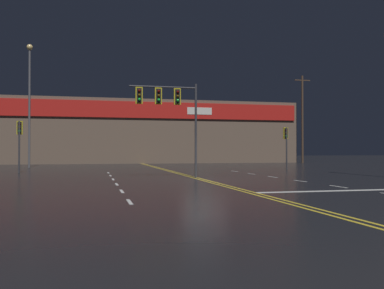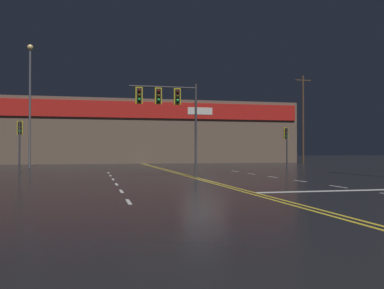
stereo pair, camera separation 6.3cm
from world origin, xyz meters
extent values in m
plane|color=black|center=(0.00, 0.00, 0.00)|extent=(200.00, 200.00, 0.00)
cube|color=gold|center=(-0.15, 0.00, 0.00)|extent=(0.12, 60.00, 0.01)
cube|color=gold|center=(0.15, 0.00, 0.00)|extent=(0.12, 60.00, 0.01)
cube|color=silver|center=(-4.84, -9.00, 0.00)|extent=(0.12, 1.40, 0.01)
cube|color=silver|center=(-4.84, -5.40, 0.00)|extent=(0.12, 1.40, 0.01)
cube|color=silver|center=(-4.84, -1.80, 0.00)|extent=(0.12, 1.40, 0.01)
cube|color=silver|center=(-4.84, 1.80, 0.00)|extent=(0.12, 1.40, 0.01)
cube|color=silver|center=(-4.84, 5.40, 0.00)|extent=(0.12, 1.40, 0.01)
cube|color=silver|center=(-4.84, 9.00, 0.00)|extent=(0.12, 1.40, 0.01)
cube|color=silver|center=(4.84, -5.40, 0.00)|extent=(0.12, 1.40, 0.01)
cube|color=silver|center=(4.84, -1.80, 0.00)|extent=(0.12, 1.40, 0.01)
cube|color=silver|center=(4.84, 1.80, 0.00)|extent=(0.12, 1.40, 0.01)
cube|color=silver|center=(4.84, 5.40, 0.00)|extent=(0.12, 1.40, 0.01)
cube|color=silver|center=(4.84, 9.00, 0.00)|extent=(0.12, 1.40, 0.01)
cube|color=silver|center=(4.84, -7.19, 0.00)|extent=(9.29, 0.40, 0.01)
cylinder|color=#38383D|center=(0.10, 2.31, 2.83)|extent=(0.14, 0.14, 5.65)
cylinder|color=#38383D|center=(-1.90, 2.31, 5.40)|extent=(4.00, 0.10, 0.10)
cube|color=black|center=(-1.04, 2.31, 4.86)|extent=(0.28, 0.24, 0.84)
cube|color=gold|center=(-1.04, 2.31, 4.86)|extent=(0.42, 0.08, 0.99)
sphere|color=#500705|center=(-1.04, 2.15, 5.11)|extent=(0.17, 0.17, 0.17)
sphere|color=#543707|center=(-1.04, 2.15, 4.86)|extent=(0.17, 0.17, 0.17)
sphere|color=green|center=(-1.04, 2.15, 4.61)|extent=(0.17, 0.17, 0.17)
cube|color=black|center=(-2.19, 2.31, 4.86)|extent=(0.28, 0.24, 0.84)
cube|color=gold|center=(-2.19, 2.31, 4.86)|extent=(0.42, 0.08, 0.99)
sphere|color=#500705|center=(-2.19, 2.15, 5.11)|extent=(0.17, 0.17, 0.17)
sphere|color=#543707|center=(-2.19, 2.15, 4.86)|extent=(0.17, 0.17, 0.17)
sphere|color=green|center=(-2.19, 2.15, 4.61)|extent=(0.17, 0.17, 0.17)
cube|color=black|center=(-3.33, 2.31, 4.86)|extent=(0.28, 0.24, 0.84)
cube|color=gold|center=(-3.33, 2.31, 4.86)|extent=(0.42, 0.08, 0.99)
sphere|color=#500705|center=(-3.33, 2.15, 5.11)|extent=(0.17, 0.17, 0.17)
sphere|color=#543707|center=(-3.33, 2.15, 4.86)|extent=(0.17, 0.17, 0.17)
sphere|color=green|center=(-3.33, 2.15, 4.61)|extent=(0.17, 0.17, 0.17)
cylinder|color=#38383D|center=(10.12, 10.80, 1.79)|extent=(0.13, 0.13, 3.57)
cube|color=black|center=(10.12, 10.98, 3.10)|extent=(0.28, 0.24, 0.84)
cube|color=gold|center=(10.12, 10.98, 3.10)|extent=(0.42, 0.08, 0.99)
sphere|color=#500705|center=(10.12, 10.82, 3.36)|extent=(0.17, 0.17, 0.17)
sphere|color=#543707|center=(10.12, 10.82, 3.10)|extent=(0.17, 0.17, 0.17)
sphere|color=green|center=(10.12, 10.82, 2.85)|extent=(0.17, 0.17, 0.17)
cylinder|color=#38383D|center=(-11.14, 10.29, 1.88)|extent=(0.13, 0.13, 3.76)
cube|color=black|center=(-11.14, 10.47, 3.29)|extent=(0.28, 0.24, 0.84)
cube|color=gold|center=(-11.14, 10.47, 3.29)|extent=(0.42, 0.08, 0.99)
sphere|color=#500705|center=(-11.14, 10.31, 3.54)|extent=(0.17, 0.17, 0.17)
sphere|color=#543707|center=(-11.14, 10.31, 3.29)|extent=(0.17, 0.17, 0.17)
sphere|color=green|center=(-11.14, 10.31, 3.04)|extent=(0.17, 0.17, 0.17)
cylinder|color=#59595E|center=(-11.81, 20.32, 5.65)|extent=(0.20, 0.20, 11.31)
sphere|color=#F9D17A|center=(-11.81, 20.32, 11.48)|extent=(0.56, 0.56, 0.56)
cube|color=brown|center=(0.00, 34.87, 4.02)|extent=(41.55, 10.00, 8.03)
cube|color=red|center=(0.00, 29.77, 6.63)|extent=(40.72, 0.20, 2.01)
cube|color=white|center=(7.27, 29.72, 6.63)|extent=(3.20, 0.16, 0.90)
cylinder|color=#4C3828|center=(20.89, 28.45, 5.72)|extent=(0.26, 0.26, 11.45)
cube|color=#4C3828|center=(20.89, 28.45, 10.85)|extent=(2.20, 0.12, 0.12)
camera|label=1|loc=(-6.02, -22.71, 1.64)|focal=40.00mm
camera|label=2|loc=(-5.95, -22.73, 1.64)|focal=40.00mm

